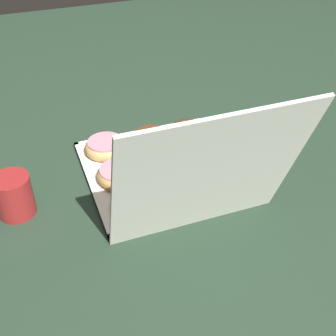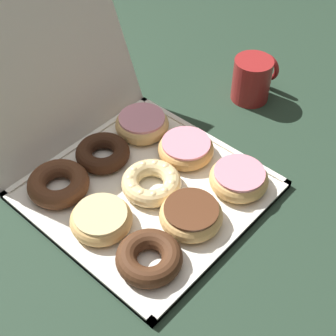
# 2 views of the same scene
# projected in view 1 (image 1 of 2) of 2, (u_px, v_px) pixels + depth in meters

# --- Properties ---
(ground_plane) EXTENTS (3.00, 3.00, 0.00)m
(ground_plane) POSITION_uv_depth(u_px,v_px,m) (163.00, 172.00, 1.21)
(ground_plane) COLOR #233828
(donut_box) EXTENTS (0.41, 0.41, 0.01)m
(donut_box) POSITION_uv_depth(u_px,v_px,m) (163.00, 170.00, 1.21)
(donut_box) COLOR silver
(donut_box) RESTS_ON ground
(box_lid_open) EXTENTS (0.41, 0.14, 0.37)m
(box_lid_open) POSITION_uv_depth(u_px,v_px,m) (209.00, 177.00, 0.90)
(box_lid_open) COLOR silver
(box_lid_open) RESTS_ON ground
(chocolate_cake_ring_donut_0) EXTENTS (0.12, 0.12, 0.04)m
(chocolate_cake_ring_donut_0) POSITION_uv_depth(u_px,v_px,m) (188.00, 132.00, 1.32)
(chocolate_cake_ring_donut_0) COLOR #472816
(chocolate_cake_ring_donut_0) RESTS_ON donut_box
(chocolate_frosted_donut_1) EXTENTS (0.12, 0.12, 0.04)m
(chocolate_frosted_donut_1) POSITION_uv_depth(u_px,v_px,m) (151.00, 140.00, 1.28)
(chocolate_frosted_donut_1) COLOR tan
(chocolate_frosted_donut_1) RESTS_ON donut_box
(pink_frosted_donut_2) EXTENTS (0.12, 0.12, 0.04)m
(pink_frosted_donut_2) POSITION_uv_depth(u_px,v_px,m) (106.00, 147.00, 1.25)
(pink_frosted_donut_2) COLOR tan
(pink_frosted_donut_2) RESTS_ON donut_box
(glazed_ring_donut_3) EXTENTS (0.11, 0.11, 0.04)m
(glazed_ring_donut_3) POSITION_uv_depth(u_px,v_px,m) (204.00, 154.00, 1.23)
(glazed_ring_donut_3) COLOR tan
(glazed_ring_donut_3) RESTS_ON donut_box
(cruller_donut_4) EXTENTS (0.12, 0.12, 0.04)m
(cruller_donut_4) POSITION_uv_depth(u_px,v_px,m) (161.00, 163.00, 1.20)
(cruller_donut_4) COLOR #EACC8C
(cruller_donut_4) RESTS_ON donut_box
(pink_frosted_donut_5) EXTENTS (0.12, 0.12, 0.04)m
(pink_frosted_donut_5) POSITION_uv_depth(u_px,v_px,m) (119.00, 174.00, 1.15)
(pink_frosted_donut_5) COLOR tan
(pink_frosted_donut_5) RESTS_ON donut_box
(chocolate_cake_ring_donut_6) EXTENTS (0.12, 0.12, 0.04)m
(chocolate_cake_ring_donut_6) POSITION_uv_depth(u_px,v_px,m) (223.00, 182.00, 1.13)
(chocolate_cake_ring_donut_6) COLOR #59331E
(chocolate_cake_ring_donut_6) RESTS_ON donut_box
(chocolate_cake_ring_donut_7) EXTENTS (0.11, 0.11, 0.03)m
(chocolate_cake_ring_donut_7) POSITION_uv_depth(u_px,v_px,m) (182.00, 192.00, 1.10)
(chocolate_cake_ring_donut_7) COLOR #381E11
(chocolate_cake_ring_donut_7) RESTS_ON donut_box
(pink_frosted_donut_8) EXTENTS (0.12, 0.12, 0.04)m
(pink_frosted_donut_8) POSITION_uv_depth(u_px,v_px,m) (135.00, 202.00, 1.07)
(pink_frosted_donut_8) COLOR #E5B770
(pink_frosted_donut_8) RESTS_ON donut_box
(coffee_mug) EXTENTS (0.11, 0.09, 0.10)m
(coffee_mug) POSITION_uv_depth(u_px,v_px,m) (12.00, 195.00, 1.05)
(coffee_mug) COLOR maroon
(coffee_mug) RESTS_ON ground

